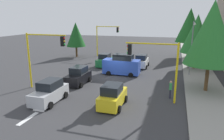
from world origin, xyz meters
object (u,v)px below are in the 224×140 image
Objects in this scene: tree_roadside_mid at (197,34)px; car_silver at (50,92)px; delivery_van_blue at (122,65)px; car_black at (78,76)px; pedestrian_crossing at (170,89)px; car_yellow at (113,96)px; tree_roadside_far at (190,25)px; traffic_signal_far_right at (106,35)px; tree_roadside_near at (212,33)px; street_lamp_curbside at (192,43)px; car_white at (141,61)px; traffic_signal_near_left at (155,60)px; tree_opposite_side at (76,34)px; traffic_signal_near_right at (43,50)px; car_green at (105,61)px.

car_silver is at bearing -38.12° from tree_roadside_mid.
delivery_van_blue reaches higher than car_black.
delivery_van_blue reaches higher than pedestrian_crossing.
pedestrian_crossing is (-3.36, 4.66, 0.01)m from car_yellow.
pedestrian_crossing is at bearing 125.83° from car_yellow.
car_black is (21.34, -12.64, -5.11)m from tree_roadside_far.
traffic_signal_far_right is 22.86m from tree_roadside_near.
street_lamp_curbside reaches higher than pedestrian_crossing.
tree_roadside_mid is at bearing 97.08° from car_white.
tree_roadside_mid is at bearing 141.88° from car_silver.
delivery_van_blue is at bearing -29.11° from tree_roadside_far.
tree_roadside_near is 1.15× the size of tree_roadside_mid.
street_lamp_curbside is 18.02m from car_silver.
car_white is at bearing -166.05° from traffic_signal_near_left.
tree_opposite_side reaches higher than car_yellow.
tree_roadside_near is at bearing 129.65° from pedestrian_crossing.
car_silver is at bearing 6.11° from traffic_signal_far_right.
street_lamp_curbside is 4.12× the size of pedestrian_crossing.
pedestrian_crossing is (8.44, -2.12, -3.44)m from street_lamp_curbside.
delivery_van_blue is (-8.00, -5.06, -2.53)m from traffic_signal_near_left.
traffic_signal_near_right is 28.48m from tree_roadside_far.
car_black is (1.34, -13.64, -5.07)m from tree_roadside_near.
tree_roadside_mid reaches higher than pedestrian_crossing.
car_yellow is at bearing 10.18° from delivery_van_blue.
tree_roadside_near is 13.16m from car_white.
car_black is 1.04× the size of car_green.
pedestrian_crossing is (-1.17, 12.81, -3.24)m from traffic_signal_near_right.
tree_roadside_mid is 13.83m from pedestrian_crossing.
tree_roadside_mid reaches higher than tree_opposite_side.
traffic_signal_near_right is 3.46× the size of pedestrian_crossing.
street_lamp_curbside reaches higher than car_white.
car_white is at bearing 69.76° from tree_opposite_side.
car_white is 16.96m from car_silver.
car_yellow is at bearing 20.18° from traffic_signal_far_right.
delivery_van_blue is (10.00, 11.59, -3.02)m from tree_opposite_side.
car_yellow is (2.20, -3.22, -2.92)m from traffic_signal_near_left.
car_green is (-12.02, -8.87, -2.92)m from traffic_signal_near_left.
street_lamp_curbside reaches higher than traffic_signal_near_right.
delivery_van_blue is at bearing -147.71° from traffic_signal_near_left.
tree_opposite_side is (-4.00, -21.00, -0.87)m from tree_roadside_mid.
traffic_signal_far_right is at bearing -152.20° from delivery_van_blue.
car_green is at bearing -158.36° from car_yellow.
tree_roadside_mid reaches higher than car_black.
car_silver is at bearing -44.88° from street_lamp_curbside.
traffic_signal_far_right is 23.01m from pedestrian_crossing.
pedestrian_crossing is (11.89, 4.68, 0.01)m from car_white.
tree_roadside_mid reaches higher than car_green.
car_green is (7.98, 2.52, -3.28)m from traffic_signal_far_right.
car_green is at bearing -101.00° from street_lamp_curbside.
traffic_signal_far_right is 1.55× the size of car_black.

